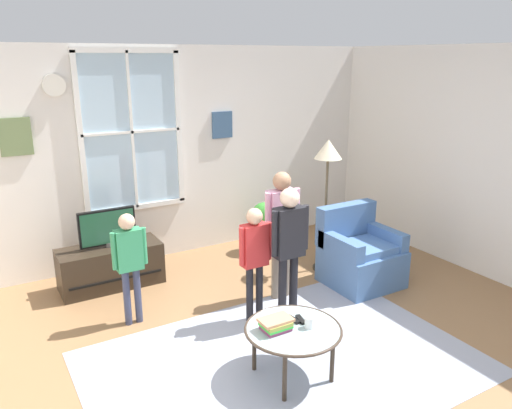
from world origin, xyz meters
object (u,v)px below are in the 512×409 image
at_px(coffee_table, 293,331).
at_px(floor_lamp, 328,162).
at_px(tv_stand, 111,266).
at_px(book_stack, 276,324).
at_px(person_green_shirt, 129,256).
at_px(person_pink_shirt, 281,221).
at_px(armchair, 359,256).
at_px(cup, 309,322).
at_px(remote_near_cup, 301,320).
at_px(person_red_shirt, 255,252).
at_px(potted_plant_by_window, 264,223).
at_px(remote_near_books, 293,319).
at_px(television, 107,227).
at_px(person_black_shirt, 289,240).

bearing_deg(coffee_table, floor_lamp, 45.60).
bearing_deg(floor_lamp, tv_stand, 160.41).
xyz_separation_m(book_stack, person_green_shirt, (-0.71, 1.43, 0.21)).
bearing_deg(person_pink_shirt, armchair, -9.22).
relative_size(cup, person_pink_shirt, 0.07).
xyz_separation_m(person_pink_shirt, person_green_shirt, (-1.53, 0.26, -0.17)).
bearing_deg(armchair, book_stack, -150.25).
bearing_deg(person_green_shirt, remote_near_cup, -55.66).
bearing_deg(person_green_shirt, tv_stand, 87.80).
distance_m(book_stack, person_red_shirt, 0.97).
height_order(remote_near_cup, person_red_shirt, person_red_shirt).
relative_size(tv_stand, potted_plant_by_window, 1.67).
relative_size(coffee_table, person_pink_shirt, 0.57).
xyz_separation_m(person_green_shirt, person_red_shirt, (1.04, -0.55, 0.02)).
relative_size(remote_near_books, remote_near_cup, 1.00).
relative_size(television, book_stack, 2.40).
distance_m(television, person_pink_shirt, 1.91).
bearing_deg(tv_stand, remote_near_books, -69.18).
relative_size(remote_near_books, person_green_shirt, 0.13).
xyz_separation_m(book_stack, remote_near_books, (0.20, 0.05, -0.04)).
bearing_deg(remote_near_cup, person_black_shirt, 63.46).
bearing_deg(person_red_shirt, book_stack, -110.19).
relative_size(television, person_red_shirt, 0.54).
bearing_deg(cup, book_stack, 156.51).
xyz_separation_m(person_pink_shirt, potted_plant_by_window, (0.54, 1.23, -0.47)).
height_order(book_stack, person_green_shirt, person_green_shirt).
bearing_deg(person_black_shirt, floor_lamp, 37.05).
xyz_separation_m(television, person_black_shirt, (1.28, -1.64, 0.14)).
bearing_deg(floor_lamp, person_black_shirt, -142.95).
xyz_separation_m(tv_stand, person_green_shirt, (-0.04, -0.93, 0.46)).
height_order(coffee_table, potted_plant_by_window, potted_plant_by_window).
bearing_deg(person_red_shirt, remote_near_books, -98.47).
xyz_separation_m(television, person_green_shirt, (-0.04, -0.93, 0.00)).
bearing_deg(tv_stand, potted_plant_by_window, 1.19).
bearing_deg(television, remote_near_books, -69.16).
height_order(cup, remote_near_cup, cup).
xyz_separation_m(armchair, cup, (-1.53, -1.12, 0.15)).
bearing_deg(remote_near_cup, tv_stand, 111.63).
relative_size(cup, person_red_shirt, 0.08).
xyz_separation_m(remote_near_books, floor_lamp, (1.47, 1.47, 0.88)).
bearing_deg(person_red_shirt, remote_near_cup, -94.84).
height_order(television, person_green_shirt, person_green_shirt).
relative_size(tv_stand, person_black_shirt, 0.83).
height_order(coffee_table, remote_near_cup, remote_near_cup).
distance_m(coffee_table, person_pink_shirt, 1.47).
bearing_deg(television, floor_lamp, -19.53).
bearing_deg(person_red_shirt, person_green_shirt, 152.25).
bearing_deg(floor_lamp, person_green_shirt, -177.73).
bearing_deg(potted_plant_by_window, remote_near_cup, -114.83).
relative_size(book_stack, potted_plant_by_window, 0.38).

